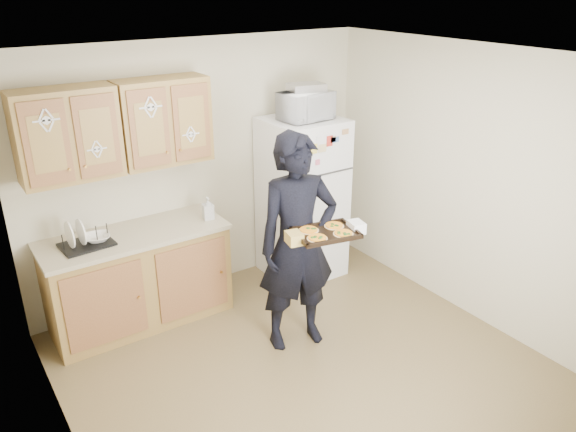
{
  "coord_description": "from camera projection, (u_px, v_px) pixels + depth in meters",
  "views": [
    {
      "loc": [
        -2.24,
        -3.02,
        3.0
      ],
      "look_at": [
        0.11,
        0.45,
        1.2
      ],
      "focal_mm": 35.0,
      "sensor_mm": 36.0,
      "label": 1
    }
  ],
  "objects": [
    {
      "name": "countertop",
      "position": [
        134.0,
        236.0,
        4.98
      ],
      "size": [
        1.64,
        0.64,
        0.04
      ],
      "primitive_type": "cube",
      "color": "#B9B18E",
      "rests_on": "base_cabinet"
    },
    {
      "name": "floor",
      "position": [
        308.0,
        370.0,
        4.63
      ],
      "size": [
        3.6,
        3.6,
        0.0
      ],
      "primitive_type": "plane",
      "color": "brown",
      "rests_on": "ground"
    },
    {
      "name": "microwave",
      "position": [
        306.0,
        106.0,
        5.45
      ],
      "size": [
        0.52,
        0.38,
        0.28
      ],
      "primitive_type": "imported",
      "rotation": [
        0.0,
        0.0,
        0.09
      ],
      "color": "white",
      "rests_on": "refrigerator"
    },
    {
      "name": "cereal_box",
      "position": [
        325.0,
        238.0,
        6.6
      ],
      "size": [
        0.2,
        0.07,
        0.32
      ],
      "primitive_type": "cube",
      "color": "gold",
      "rests_on": "floor"
    },
    {
      "name": "wall_front",
      "position": [
        525.0,
        361.0,
        2.77
      ],
      "size": [
        3.6,
        0.04,
        2.5
      ],
      "primitive_type": "cube",
      "color": "beige",
      "rests_on": "floor"
    },
    {
      "name": "pizza_back_right",
      "position": [
        334.0,
        225.0,
        4.5
      ],
      "size": [
        0.16,
        0.16,
        0.02
      ],
      "primitive_type": "cylinder",
      "color": "gold",
      "rests_on": "baking_tray"
    },
    {
      "name": "pizza_front_right",
      "position": [
        343.0,
        233.0,
        4.36
      ],
      "size": [
        0.16,
        0.16,
        0.02
      ],
      "primitive_type": "cylinder",
      "color": "gold",
      "rests_on": "baking_tray"
    },
    {
      "name": "baking_tray",
      "position": [
        326.0,
        234.0,
        4.4
      ],
      "size": [
        0.54,
        0.44,
        0.04
      ],
      "primitive_type": "cube",
      "rotation": [
        0.0,
        0.0,
        -0.21
      ],
      "color": "black",
      "rests_on": "person"
    },
    {
      "name": "person",
      "position": [
        298.0,
        244.0,
        4.67
      ],
      "size": [
        0.77,
        0.59,
        1.9
      ],
      "primitive_type": "imported",
      "rotation": [
        0.0,
        0.0,
        -0.21
      ],
      "color": "black",
      "rests_on": "floor"
    },
    {
      "name": "refrigerator",
      "position": [
        302.0,
        199.0,
        5.88
      ],
      "size": [
        0.75,
        0.7,
        1.7
      ],
      "primitive_type": "cube",
      "color": "white",
      "rests_on": "floor"
    },
    {
      "name": "bowl",
      "position": [
        97.0,
        238.0,
        4.78
      ],
      "size": [
        0.26,
        0.26,
        0.05
      ],
      "primitive_type": "imported",
      "rotation": [
        0.0,
        0.0,
        -0.22
      ],
      "color": "white",
      "rests_on": "dish_rack"
    },
    {
      "name": "pizza_back_left",
      "position": [
        309.0,
        230.0,
        4.42
      ],
      "size": [
        0.16,
        0.16,
        0.02
      ],
      "primitive_type": "cylinder",
      "color": "gold",
      "rests_on": "baking_tray"
    },
    {
      "name": "foil_pan",
      "position": [
        306.0,
        87.0,
        5.42
      ],
      "size": [
        0.38,
        0.3,
        0.07
      ],
      "primitive_type": "cube",
      "rotation": [
        0.0,
        0.0,
        -0.19
      ],
      "color": "silver",
      "rests_on": "microwave"
    },
    {
      "name": "upper_cab_right",
      "position": [
        163.0,
        121.0,
        4.92
      ],
      "size": [
        0.8,
        0.33,
        0.75
      ],
      "primitive_type": "cube",
      "color": "olive",
      "rests_on": "wall_back"
    },
    {
      "name": "base_cabinet",
      "position": [
        139.0,
        280.0,
        5.15
      ],
      "size": [
        1.6,
        0.6,
        0.86
      ],
      "primitive_type": "cube",
      "color": "olive",
      "rests_on": "floor"
    },
    {
      "name": "wall_back",
      "position": [
        202.0,
        169.0,
        5.51
      ],
      "size": [
        3.6,
        0.04,
        2.5
      ],
      "primitive_type": "cube",
      "color": "beige",
      "rests_on": "floor"
    },
    {
      "name": "wall_right",
      "position": [
        471.0,
        186.0,
        5.07
      ],
      "size": [
        0.04,
        3.6,
        2.5
      ],
      "primitive_type": "cube",
      "color": "beige",
      "rests_on": "floor"
    },
    {
      "name": "wall_left",
      "position": [
        57.0,
        308.0,
        3.21
      ],
      "size": [
        0.04,
        3.6,
        2.5
      ],
      "primitive_type": "cube",
      "color": "beige",
      "rests_on": "floor"
    },
    {
      "name": "pizza_front_left",
      "position": [
        317.0,
        238.0,
        4.29
      ],
      "size": [
        0.16,
        0.16,
        0.02
      ],
      "primitive_type": "cylinder",
      "color": "gold",
      "rests_on": "baking_tray"
    },
    {
      "name": "ceiling",
      "position": [
        313.0,
        59.0,
        3.65
      ],
      "size": [
        3.6,
        3.6,
        0.0
      ],
      "primitive_type": "plane",
      "color": "silver",
      "rests_on": "wall_back"
    },
    {
      "name": "soap_bottle",
      "position": [
        208.0,
        208.0,
        5.23
      ],
      "size": [
        0.11,
        0.11,
        0.21
      ],
      "primitive_type": "imported",
      "rotation": [
        0.0,
        0.0,
        -0.18
      ],
      "color": "white",
      "rests_on": "countertop"
    },
    {
      "name": "dish_rack",
      "position": [
        86.0,
        237.0,
        4.71
      ],
      "size": [
        0.44,
        0.34,
        0.17
      ],
      "primitive_type": "cube",
      "rotation": [
        0.0,
        0.0,
        0.07
      ],
      "color": "black",
      "rests_on": "countertop"
    },
    {
      "name": "upper_cab_left",
      "position": [
        67.0,
        135.0,
        4.5
      ],
      "size": [
        0.8,
        0.33,
        0.75
      ],
      "primitive_type": "cube",
      "color": "olive",
      "rests_on": "wall_back"
    }
  ]
}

